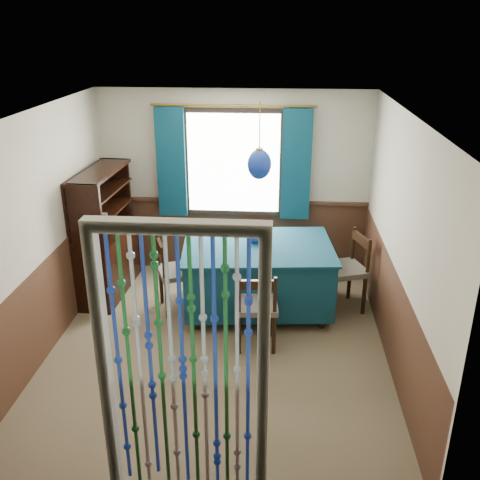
# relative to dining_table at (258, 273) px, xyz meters

# --- Properties ---
(floor) EXTENTS (4.00, 4.00, 0.00)m
(floor) POSITION_rel_dining_table_xyz_m (-0.38, -0.87, -0.48)
(floor) COLOR brown
(floor) RESTS_ON ground
(ceiling) EXTENTS (4.00, 4.00, 0.00)m
(ceiling) POSITION_rel_dining_table_xyz_m (-0.38, -0.87, 2.02)
(ceiling) COLOR silver
(ceiling) RESTS_ON ground
(wall_back) EXTENTS (3.60, 0.00, 3.60)m
(wall_back) POSITION_rel_dining_table_xyz_m (-0.38, 1.13, 0.77)
(wall_back) COLOR beige
(wall_back) RESTS_ON ground
(wall_front) EXTENTS (3.60, 0.00, 3.60)m
(wall_front) POSITION_rel_dining_table_xyz_m (-0.38, -2.87, 0.77)
(wall_front) COLOR beige
(wall_front) RESTS_ON ground
(wall_left) EXTENTS (0.00, 4.00, 4.00)m
(wall_left) POSITION_rel_dining_table_xyz_m (-2.18, -0.87, 0.77)
(wall_left) COLOR beige
(wall_left) RESTS_ON ground
(wall_right) EXTENTS (0.00, 4.00, 4.00)m
(wall_right) POSITION_rel_dining_table_xyz_m (1.42, -0.87, 0.77)
(wall_right) COLOR beige
(wall_right) RESTS_ON ground
(wainscot_back) EXTENTS (3.60, 0.00, 3.60)m
(wainscot_back) POSITION_rel_dining_table_xyz_m (-0.38, 1.12, 0.02)
(wainscot_back) COLOR #45281A
(wainscot_back) RESTS_ON ground
(wainscot_front) EXTENTS (3.60, 0.00, 3.60)m
(wainscot_front) POSITION_rel_dining_table_xyz_m (-0.38, -2.85, 0.02)
(wainscot_front) COLOR #45281A
(wainscot_front) RESTS_ON ground
(wainscot_left) EXTENTS (0.00, 4.00, 4.00)m
(wainscot_left) POSITION_rel_dining_table_xyz_m (-2.17, -0.87, 0.02)
(wainscot_left) COLOR #45281A
(wainscot_left) RESTS_ON ground
(wainscot_right) EXTENTS (0.00, 4.00, 4.00)m
(wainscot_right) POSITION_rel_dining_table_xyz_m (1.40, -0.87, 0.02)
(wainscot_right) COLOR #45281A
(wainscot_right) RESTS_ON ground
(window) EXTENTS (1.32, 0.12, 1.42)m
(window) POSITION_rel_dining_table_xyz_m (-0.38, 1.08, 1.07)
(window) COLOR black
(window) RESTS_ON wall_back
(doorway) EXTENTS (1.16, 0.12, 2.18)m
(doorway) POSITION_rel_dining_table_xyz_m (-0.38, -2.81, 0.57)
(doorway) COLOR silver
(doorway) RESTS_ON ground
(dining_table) EXTENTS (1.86, 1.37, 0.84)m
(dining_table) POSITION_rel_dining_table_xyz_m (0.00, 0.00, 0.00)
(dining_table) COLOR #0E3748
(dining_table) RESTS_ON floor
(chair_near) EXTENTS (0.48, 0.46, 0.90)m
(chair_near) POSITION_rel_dining_table_xyz_m (0.02, -0.81, -0.00)
(chair_near) COLOR black
(chair_near) RESTS_ON floor
(chair_far) EXTENTS (0.41, 0.39, 0.82)m
(chair_far) POSITION_rel_dining_table_xyz_m (-0.09, 0.78, -0.04)
(chair_far) COLOR black
(chair_far) RESTS_ON floor
(chair_left) EXTENTS (0.58, 0.59, 0.92)m
(chair_left) POSITION_rel_dining_table_xyz_m (-0.99, -0.06, 0.01)
(chair_left) COLOR black
(chair_left) RESTS_ON floor
(chair_right) EXTENTS (0.59, 0.60, 0.97)m
(chair_right) POSITION_rel_dining_table_xyz_m (1.06, 0.12, 0.03)
(chair_right) COLOR black
(chair_right) RESTS_ON floor
(sideboard) EXTENTS (0.49, 1.26, 1.62)m
(sideboard) POSITION_rel_dining_table_xyz_m (-1.95, 0.33, 0.09)
(sideboard) COLOR black
(sideboard) RESTS_ON floor
(pendant_lamp) EXTENTS (0.27, 0.27, 0.85)m
(pendant_lamp) POSITION_rel_dining_table_xyz_m (-0.00, -0.00, 1.34)
(pendant_lamp) COLOR olive
(pendant_lamp) RESTS_ON ceiling
(vase_table) EXTENTS (0.21, 0.21, 0.17)m
(vase_table) POSITION_rel_dining_table_xyz_m (-0.05, 0.12, 0.45)
(vase_table) COLOR navy
(vase_table) RESTS_ON dining_table
(bowl_shelf) EXTENTS (0.23, 0.23, 0.05)m
(bowl_shelf) POSITION_rel_dining_table_xyz_m (-1.89, 0.06, 0.65)
(bowl_shelf) COLOR beige
(bowl_shelf) RESTS_ON sideboard
(vase_sideboard) EXTENTS (0.23, 0.23, 0.20)m
(vase_sideboard) POSITION_rel_dining_table_xyz_m (-1.89, 0.58, 0.43)
(vase_sideboard) COLOR beige
(vase_sideboard) RESTS_ON sideboard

